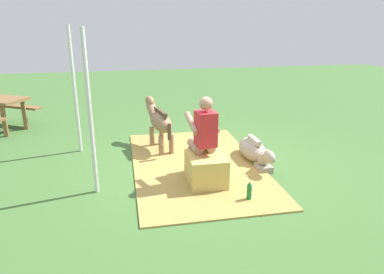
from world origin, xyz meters
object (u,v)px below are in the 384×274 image
(pony_standing, at_px, (159,121))
(tent_pole_right, at_px, (75,91))
(person_seated, at_px, (203,134))
(tent_pole_left, at_px, (90,115))
(soda_bottle, at_px, (249,191))
(hay_bale, at_px, (206,169))
(pony_lying, at_px, (254,151))

(pony_standing, xyz_separation_m, tent_pole_right, (0.16, 1.50, 0.60))
(person_seated, bearing_deg, tent_pole_right, 50.36)
(tent_pole_left, bearing_deg, pony_standing, -34.21)
(pony_standing, distance_m, soda_bottle, 2.54)
(hay_bale, xyz_separation_m, pony_standing, (1.66, 0.52, 0.33))
(pony_lying, height_order, tent_pole_right, tent_pole_right)
(tent_pole_left, bearing_deg, tent_pole_right, 12.41)
(tent_pole_right, bearing_deg, hay_bale, -132.13)
(soda_bottle, bearing_deg, hay_bale, 35.89)
(soda_bottle, relative_size, tent_pole_left, 0.12)
(pony_lying, height_order, soda_bottle, pony_lying)
(pony_standing, height_order, pony_lying, pony_standing)
(hay_bale, distance_m, person_seated, 0.53)
(hay_bale, xyz_separation_m, tent_pole_left, (0.04, 1.62, 0.93))
(pony_lying, bearing_deg, tent_pole_right, 70.17)
(pony_standing, xyz_separation_m, pony_lying, (-0.94, -1.56, -0.36))
(person_seated, bearing_deg, pony_lying, -62.20)
(hay_bale, distance_m, pony_lying, 1.27)
(hay_bale, distance_m, pony_standing, 1.77)
(hay_bale, height_order, person_seated, person_seated)
(pony_lying, bearing_deg, person_seated, 117.80)
(pony_lying, xyz_separation_m, soda_bottle, (-1.36, 0.58, -0.05))
(pony_lying, relative_size, tent_pole_left, 0.58)
(tent_pole_right, bearing_deg, soda_bottle, -134.83)
(tent_pole_left, bearing_deg, pony_lying, -75.65)
(hay_bale, relative_size, tent_pole_left, 0.29)
(person_seated, bearing_deg, soda_bottle, -149.40)
(pony_standing, bearing_deg, tent_pole_right, 83.82)
(person_seated, distance_m, tent_pole_left, 1.67)
(pony_standing, xyz_separation_m, soda_bottle, (-2.30, -0.98, -0.42))
(tent_pole_left, distance_m, tent_pole_right, 1.83)
(hay_bale, bearing_deg, pony_standing, 17.34)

